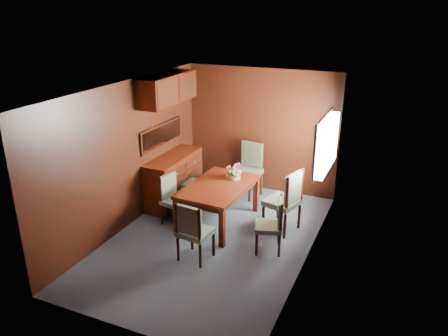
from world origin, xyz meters
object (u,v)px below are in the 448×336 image
at_px(sideboard, 174,179).
at_px(chair_right_near, 273,222).
at_px(flower_centerpiece, 233,171).
at_px(chair_left_near, 173,196).
at_px(dining_table, 219,190).
at_px(chair_head, 193,229).

bearing_deg(sideboard, chair_right_near, -22.76).
bearing_deg(sideboard, flower_centerpiece, -4.44).
relative_size(chair_left_near, chair_right_near, 1.02).
height_order(dining_table, chair_head, chair_head).
bearing_deg(chair_head, sideboard, 133.18).
height_order(chair_left_near, flower_centerpiece, flower_centerpiece).
xyz_separation_m(dining_table, chair_left_near, (-0.71, -0.29, -0.11)).
distance_m(sideboard, chair_right_near, 2.40).
height_order(sideboard, chair_head, chair_head).
height_order(dining_table, chair_left_near, chair_left_near).
distance_m(dining_table, chair_left_near, 0.78).
relative_size(sideboard, chair_left_near, 1.61).
relative_size(dining_table, chair_head, 1.64).
xyz_separation_m(dining_table, flower_centerpiece, (0.11, 0.35, 0.23)).
distance_m(chair_right_near, flower_centerpiece, 1.35).
distance_m(sideboard, chair_left_near, 0.84).
bearing_deg(chair_right_near, chair_head, 109.64).
xyz_separation_m(sideboard, chair_right_near, (2.22, -0.93, 0.02)).
relative_size(chair_left_near, flower_centerpiece, 3.14).
bearing_deg(dining_table, flower_centerpiece, 75.07).
height_order(chair_right_near, flower_centerpiece, flower_centerpiece).
xyz_separation_m(dining_table, chair_head, (0.14, -1.22, -0.08)).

